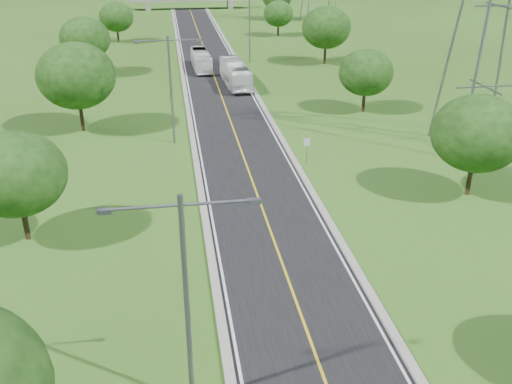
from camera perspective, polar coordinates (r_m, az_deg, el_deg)
The scene contains 18 objects.
ground at distance 69.59m, azimuth -3.45°, elevation 9.42°, with size 260.00×260.00×0.00m, color #2F5016.
road at distance 75.35m, azimuth -3.91°, elevation 10.66°, with size 8.00×150.00×0.06m, color black.
curb_left at distance 75.11m, azimuth -7.19°, elevation 10.54°, with size 0.50×150.00×0.22m, color gray.
curb_right at distance 75.79m, azimuth -0.65°, elevation 10.87°, with size 0.50×150.00×0.22m, color gray.
speed_limit_sign at distance 49.22m, azimuth 5.10°, elevation 4.58°, with size 0.55×0.09×2.40m.
streetlight_near_left at distance 22.71m, azimuth -7.04°, elevation -9.58°, with size 5.90×0.25×10.00m.
streetlight_mid_left at distance 53.29m, azimuth -8.54°, elevation 10.91°, with size 5.90×0.25×10.00m.
streetlight_far_right at distance 86.54m, azimuth -0.65°, elevation 16.60°, with size 5.90×0.25×10.00m.
tree_lb at distance 38.78m, azimuth -22.87°, elevation 1.65°, with size 6.30×6.30×7.33m.
tree_lc at distance 58.92m, azimuth -17.54°, elevation 11.03°, with size 7.56×7.56×8.79m.
tree_ld at distance 82.62m, azimuth -16.76°, elevation 14.48°, with size 6.72×6.72×7.82m.
tree_le at distance 106.04m, azimuth -13.81°, elevation 16.63°, with size 5.88×5.88×6.84m.
tree_rb at distance 45.04m, azimuth 21.26°, elevation 5.49°, with size 6.72×6.72×7.82m.
tree_rc at distance 64.05m, azimuth 10.95°, elevation 11.64°, with size 5.88×5.88×6.84m.
tree_rd at distance 86.95m, azimuth 7.03°, elevation 16.01°, with size 7.14×7.14×8.30m.
tree_re at distance 109.69m, azimuth 2.25°, elevation 17.39°, with size 5.46×5.46×6.35m.
bus_outbound at distance 74.44m, azimuth -2.08°, elevation 11.75°, with size 2.55×10.89×3.03m, color white.
bus_inbound at distance 83.56m, azimuth -5.50°, elevation 13.01°, with size 2.25×9.60×2.67m, color white.
Camera 1 is at (-6.11, -6.72, 18.82)m, focal length 40.00 mm.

